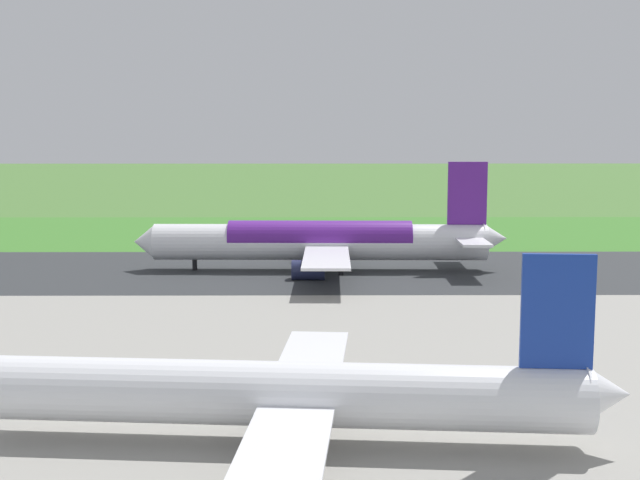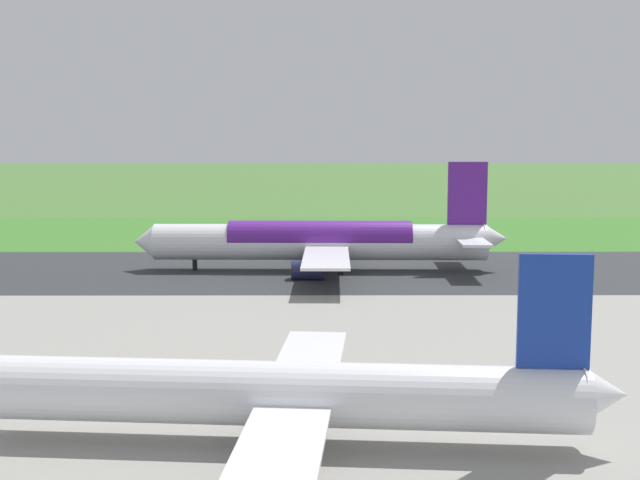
% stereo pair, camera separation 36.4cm
% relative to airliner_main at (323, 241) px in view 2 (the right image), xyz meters
% --- Properties ---
extents(ground_plane, '(800.00, 800.00, 0.00)m').
position_rel_airliner_main_xyz_m(ground_plane, '(12.68, -0.01, -4.35)').
color(ground_plane, '#477233').
extents(runway_asphalt, '(600.00, 37.36, 0.06)m').
position_rel_airliner_main_xyz_m(runway_asphalt, '(12.68, -0.01, -4.32)').
color(runway_asphalt, '#2D3033').
rests_on(runway_asphalt, ground).
extents(apron_concrete, '(440.00, 110.00, 0.05)m').
position_rel_airliner_main_xyz_m(apron_concrete, '(12.68, 65.62, -4.33)').
color(apron_concrete, gray).
rests_on(apron_concrete, ground).
extents(grass_verge_foreground, '(600.00, 80.00, 0.04)m').
position_rel_airliner_main_xyz_m(grass_verge_foreground, '(12.68, -35.48, -4.33)').
color(grass_verge_foreground, '#3C782B').
rests_on(grass_verge_foreground, ground).
extents(airliner_main, '(54.03, 44.11, 15.88)m').
position_rel_airliner_main_xyz_m(airliner_main, '(0.00, 0.00, 0.00)').
color(airliner_main, white).
rests_on(airliner_main, ground).
extents(airliner_parked_mid, '(43.43, 35.57, 12.67)m').
position_rel_airliner_main_xyz_m(airliner_parked_mid, '(2.72, 67.92, -0.89)').
color(airliner_parked_mid, white).
rests_on(airliner_parked_mid, ground).
extents(no_stopping_sign, '(0.60, 0.10, 2.33)m').
position_rel_airliner_main_xyz_m(no_stopping_sign, '(-11.54, -31.42, -2.96)').
color(no_stopping_sign, slate).
rests_on(no_stopping_sign, ground).
extents(traffic_cone_orange, '(0.40, 0.40, 0.55)m').
position_rel_airliner_main_xyz_m(traffic_cone_orange, '(-8.06, -37.28, -4.08)').
color(traffic_cone_orange, orange).
rests_on(traffic_cone_orange, ground).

